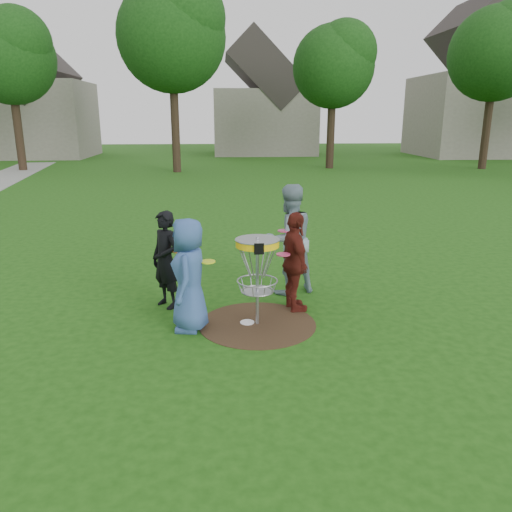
{
  "coord_description": "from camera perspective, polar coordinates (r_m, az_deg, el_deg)",
  "views": [
    {
      "loc": [
        -0.5,
        -7.06,
        3.09
      ],
      "look_at": [
        0.0,
        0.3,
        1.0
      ],
      "focal_mm": 35.0,
      "sensor_mm": 36.0,
      "label": 1
    }
  ],
  "objects": [
    {
      "name": "ground",
      "position": [
        7.72,
        0.15,
        -7.77
      ],
      "size": [
        100.0,
        100.0,
        0.0
      ],
      "primitive_type": "plane",
      "color": "#19470F",
      "rests_on": "ground"
    },
    {
      "name": "dirt_patch",
      "position": [
        7.72,
        0.15,
        -7.74
      ],
      "size": [
        1.8,
        1.8,
        0.01
      ],
      "primitive_type": "cylinder",
      "color": "#47331E",
      "rests_on": "ground"
    },
    {
      "name": "player_blue",
      "position": [
        7.33,
        -7.67,
        -2.17
      ],
      "size": [
        0.6,
        0.86,
        1.69
      ],
      "primitive_type": "imported",
      "rotation": [
        0.0,
        0.0,
        -1.65
      ],
      "color": "#355794",
      "rests_on": "ground"
    },
    {
      "name": "player_black",
      "position": [
        8.28,
        -10.29,
        -0.44
      ],
      "size": [
        0.68,
        0.7,
        1.62
      ],
      "primitive_type": "imported",
      "rotation": [
        0.0,
        0.0,
        -0.85
      ],
      "color": "black",
      "rests_on": "ground"
    },
    {
      "name": "player_grey",
      "position": [
        8.78,
        3.78,
        1.87
      ],
      "size": [
        1.17,
        1.06,
        1.96
      ],
      "primitive_type": "imported",
      "rotation": [
        0.0,
        0.0,
        3.55
      ],
      "color": "#7C939F",
      "rests_on": "ground"
    },
    {
      "name": "player_maroon",
      "position": [
        8.02,
        4.46,
        -0.71
      ],
      "size": [
        0.57,
        1.01,
        1.63
      ],
      "primitive_type": "imported",
      "rotation": [
        0.0,
        0.0,
        1.77
      ],
      "color": "#591B14",
      "rests_on": "ground"
    },
    {
      "name": "disc_on_grass",
      "position": [
        7.75,
        -1.01,
        -7.6
      ],
      "size": [
        0.22,
        0.22,
        0.02
      ],
      "primitive_type": "cylinder",
      "color": "white",
      "rests_on": "ground"
    },
    {
      "name": "disc_golf_basket",
      "position": [
        7.37,
        0.16,
        -0.49
      ],
      "size": [
        0.66,
        0.67,
        1.38
      ],
      "color": "#9EA0A5",
      "rests_on": "ground"
    },
    {
      "name": "held_discs",
      "position": [
        7.86,
        -1.87,
        0.82
      ],
      "size": [
        1.96,
        1.42,
        0.23
      ],
      "color": "#E9F61B",
      "rests_on": "ground"
    },
    {
      "name": "tree_row",
      "position": [
        27.92,
        -2.11,
        22.22
      ],
      "size": [
        51.2,
        17.42,
        9.9
      ],
      "color": "#38281C",
      "rests_on": "ground"
    },
    {
      "name": "house_row",
      "position": [
        40.48,
        3.75,
        17.27
      ],
      "size": [
        44.5,
        10.65,
        11.62
      ],
      "color": "gray",
      "rests_on": "ground"
    }
  ]
}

